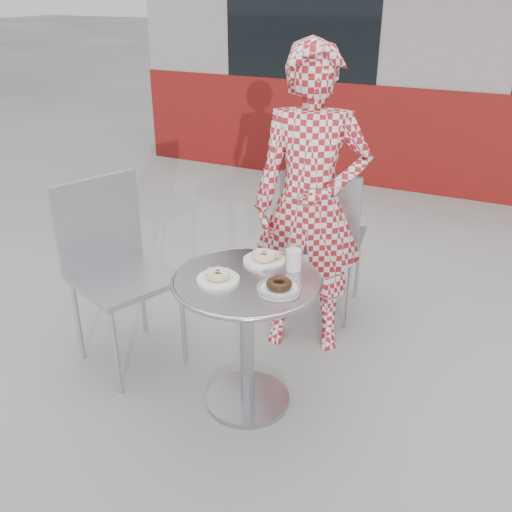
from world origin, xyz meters
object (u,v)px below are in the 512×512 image
at_px(plate_far, 265,258).
at_px(plate_checker, 279,287).
at_px(bistro_table, 247,311).
at_px(milk_cup, 294,259).
at_px(chair_left, 128,311).
at_px(chair_far, 322,268).
at_px(plate_near, 218,276).
at_px(seated_person, 310,205).

relative_size(plate_far, plate_checker, 1.02).
height_order(bistro_table, plate_checker, plate_checker).
bearing_deg(milk_cup, chair_left, -172.23).
bearing_deg(milk_cup, chair_far, 99.39).
height_order(chair_left, plate_near, chair_left).
bearing_deg(milk_cup, plate_near, -137.64).
bearing_deg(seated_person, milk_cup, -94.43).
bearing_deg(chair_left, milk_cup, -60.22).
relative_size(chair_left, plate_checker, 5.09).
distance_m(chair_left, plate_far, 0.85).
xyz_separation_m(chair_far, chair_left, (-0.75, -0.95, 0.01)).
bearing_deg(bistro_table, chair_left, 176.34).
relative_size(plate_near, plate_checker, 0.98).
xyz_separation_m(bistro_table, plate_near, (-0.11, -0.07, 0.19)).
bearing_deg(plate_checker, milk_cup, 94.92).
bearing_deg(plate_checker, seated_person, 100.25).
height_order(plate_near, milk_cup, milk_cup).
height_order(chair_far, plate_far, chair_far).
relative_size(chair_left, milk_cup, 8.23).
xyz_separation_m(plate_near, plate_checker, (0.28, 0.03, -0.00)).
bearing_deg(chair_left, plate_near, -78.56).
relative_size(chair_far, milk_cup, 7.89).
xyz_separation_m(plate_far, milk_cup, (0.15, -0.02, 0.04)).
bearing_deg(plate_far, bistro_table, -90.25).
bearing_deg(plate_near, plate_far, 67.65).
height_order(chair_left, plate_checker, chair_left).
xyz_separation_m(seated_person, plate_near, (-0.16, -0.72, -0.12)).
height_order(chair_left, seated_person, seated_person).
bearing_deg(plate_far, plate_near, -112.35).
distance_m(chair_left, seated_person, 1.12).
height_order(seated_person, plate_far, seated_person).
bearing_deg(plate_far, milk_cup, -8.15).
bearing_deg(bistro_table, plate_near, -146.58).
relative_size(chair_left, plate_far, 4.97).
xyz_separation_m(bistro_table, plate_checker, (0.17, -0.04, 0.18)).
relative_size(chair_left, seated_person, 0.60).
xyz_separation_m(plate_far, plate_checker, (0.17, -0.23, -0.01)).
bearing_deg(bistro_table, milk_cup, 47.32).
distance_m(chair_far, plate_checker, 1.13).
distance_m(plate_near, milk_cup, 0.36).
height_order(chair_far, plate_near, chair_far).
bearing_deg(plate_far, seated_person, 84.01).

